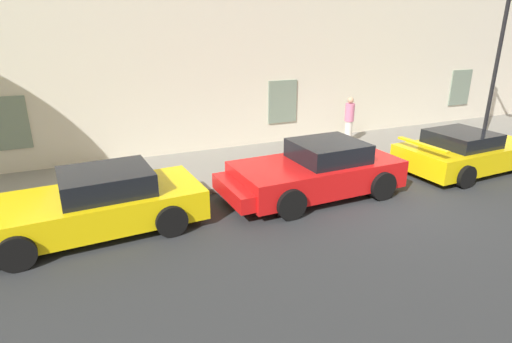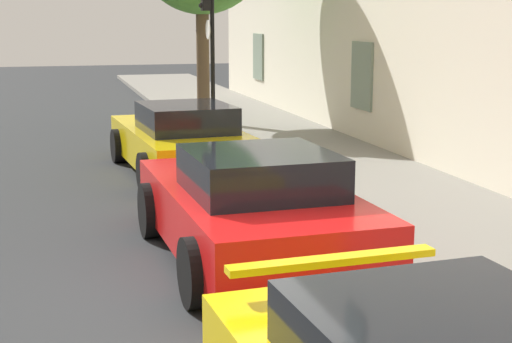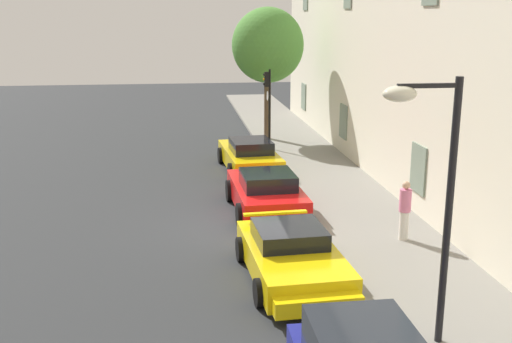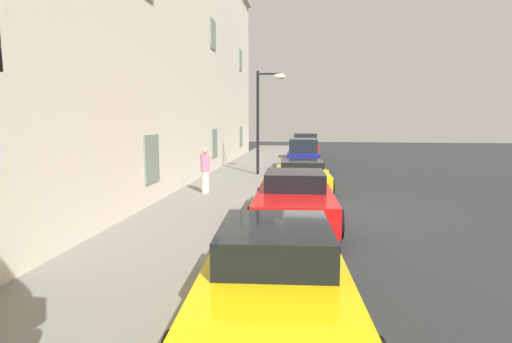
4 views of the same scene
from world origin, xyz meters
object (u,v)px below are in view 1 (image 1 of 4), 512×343
object	(u,v)px
sportscar_white_middle	(470,152)
sportscar_yellow_flank	(312,172)
pedestrian_admiring	(349,120)
sportscar_red_lead	(84,207)

from	to	relation	value
sportscar_white_middle	sportscar_yellow_flank	bearing A→B (deg)	178.81
sportscar_yellow_flank	pedestrian_admiring	size ratio (longest dim) A/B	2.83
sportscar_red_lead	pedestrian_admiring	size ratio (longest dim) A/B	3.07
sportscar_red_lead	pedestrian_admiring	bearing A→B (deg)	19.94
sportscar_red_lead	pedestrian_admiring	world-z (taller)	pedestrian_admiring
sportscar_red_lead	sportscar_white_middle	bearing A→B (deg)	-1.17
sportscar_white_middle	pedestrian_admiring	world-z (taller)	pedestrian_admiring
sportscar_white_middle	sportscar_red_lead	bearing A→B (deg)	178.83
sportscar_red_lead	sportscar_yellow_flank	bearing A→B (deg)	-1.15
sportscar_yellow_flank	sportscar_white_middle	size ratio (longest dim) A/B	1.02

